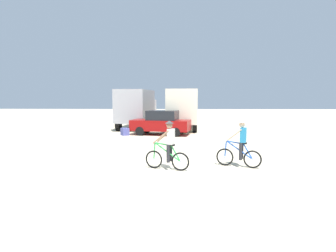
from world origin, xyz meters
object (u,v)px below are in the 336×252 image
box_truck_cream_rv (183,107)px  sedan_parked (161,123)px  cyclist_orange_shirt (168,147)px  cyclist_cowboy_hat (240,145)px  box_truck_grey_hauler (137,107)px  supply_crate (125,132)px

box_truck_cream_rv → sedan_parked: (-1.65, -3.90, -0.99)m
sedan_parked → cyclist_orange_shirt: (0.85, -10.19, -0.04)m
cyclist_cowboy_hat → box_truck_cream_rv: bearing=98.1°
box_truck_cream_rv → sedan_parked: bearing=-112.9°
box_truck_grey_hauler → cyclist_cowboy_hat: size_ratio=3.81×
box_truck_cream_rv → cyclist_orange_shirt: box_truck_cream_rv is taller
sedan_parked → supply_crate: 2.67m
box_truck_grey_hauler → supply_crate: size_ratio=13.22×
box_truck_cream_rv → sedan_parked: box_truck_cream_rv is taller
cyclist_orange_shirt → cyclist_cowboy_hat: bearing=10.5°
cyclist_orange_shirt → supply_crate: cyclist_orange_shirt is taller
box_truck_cream_rv → cyclist_cowboy_hat: size_ratio=3.78×
box_truck_grey_hauler → cyclist_orange_shirt: bearing=-77.7°
box_truck_grey_hauler → cyclist_orange_shirt: (3.22, -14.80, -1.03)m
sedan_parked → supply_crate: bearing=-170.9°
cyclist_cowboy_hat → cyclist_orange_shirt: bearing=-169.5°
cyclist_orange_shirt → box_truck_cream_rv: bearing=86.8°
cyclist_orange_shirt → cyclist_cowboy_hat: same height
box_truck_grey_hauler → cyclist_cowboy_hat: box_truck_grey_hauler is taller
box_truck_cream_rv → cyclist_orange_shirt: bearing=-93.2°
box_truck_grey_hauler → sedan_parked: box_truck_grey_hauler is taller
sedan_parked → cyclist_orange_shirt: cyclist_orange_shirt is taller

